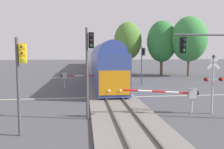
% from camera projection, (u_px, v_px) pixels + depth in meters
% --- Properties ---
extents(ground_plane, '(220.00, 220.00, 0.00)m').
position_uv_depth(ground_plane, '(112.00, 97.00, 22.84)').
color(ground_plane, '#47474C').
extents(road_centre_stripe, '(44.00, 0.20, 0.01)m').
position_uv_depth(road_centre_stripe, '(112.00, 97.00, 22.84)').
color(road_centre_stripe, beige).
rests_on(road_centre_stripe, ground).
extents(railway_track, '(4.40, 80.00, 0.32)m').
position_uv_depth(railway_track, '(112.00, 96.00, 22.83)').
color(railway_track, slate).
rests_on(railway_track, ground).
extents(commuter_train, '(3.04, 65.56, 5.16)m').
position_uv_depth(commuter_train, '(96.00, 59.00, 50.70)').
color(commuter_train, '#384C93').
rests_on(commuter_train, railway_track).
extents(crossing_gate_near, '(5.50, 0.40, 1.85)m').
position_uv_depth(crossing_gate_near, '(184.00, 94.00, 16.70)').
color(crossing_gate_near, '#B7B7BC').
rests_on(crossing_gate_near, ground).
extents(crossing_signal_mast, '(1.36, 0.44, 4.21)m').
position_uv_depth(crossing_signal_mast, '(213.00, 78.00, 16.48)').
color(crossing_signal_mast, '#B2B2B7').
rests_on(crossing_signal_mast, ground).
extents(crossing_gate_far, '(6.50, 0.40, 1.80)m').
position_uv_depth(crossing_gate_far, '(72.00, 76.00, 28.74)').
color(crossing_gate_far, '#B7B7BC').
rests_on(crossing_gate_far, ground).
extents(traffic_signal_far_side, '(0.53, 0.38, 5.18)m').
position_uv_depth(traffic_signal_far_side, '(143.00, 59.00, 31.63)').
color(traffic_signal_far_side, '#4C4C51').
rests_on(traffic_signal_far_side, ground).
extents(traffic_signal_near_right, '(4.40, 0.38, 5.69)m').
position_uv_depth(traffic_signal_near_right, '(217.00, 53.00, 14.99)').
color(traffic_signal_near_right, '#4C4C51').
rests_on(traffic_signal_near_right, ground).
extents(traffic_signal_near_left, '(0.53, 0.38, 5.11)m').
position_uv_depth(traffic_signal_near_left, '(20.00, 71.00, 12.05)').
color(traffic_signal_near_left, '#4C4C51').
rests_on(traffic_signal_near_left, ground).
extents(traffic_signal_median, '(0.53, 0.38, 5.90)m').
position_uv_depth(traffic_signal_median, '(89.00, 59.00, 15.04)').
color(traffic_signal_median, '#4C4C51').
rests_on(traffic_signal_median, ground).
extents(maple_right_background, '(6.31, 6.31, 10.64)m').
position_uv_depth(maple_right_background, '(189.00, 39.00, 42.00)').
color(maple_right_background, brown).
rests_on(maple_right_background, ground).
extents(oak_far_right, '(5.51, 5.51, 10.16)m').
position_uv_depth(oak_far_right, '(162.00, 42.00, 44.23)').
color(oak_far_right, brown).
rests_on(oak_far_right, ground).
extents(elm_centre_background, '(5.29, 5.29, 10.05)m').
position_uv_depth(elm_centre_background, '(128.00, 41.00, 45.36)').
color(elm_centre_background, '#4C3828').
rests_on(elm_centre_background, ground).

